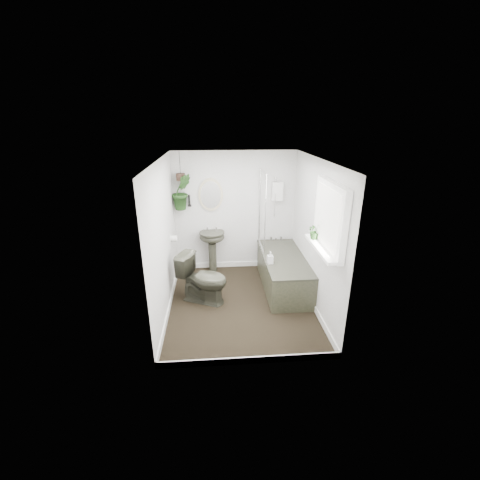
{
  "coord_description": "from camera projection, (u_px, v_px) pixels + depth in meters",
  "views": [
    {
      "loc": [
        -0.37,
        -4.53,
        2.85
      ],
      "look_at": [
        0.0,
        0.15,
        1.05
      ],
      "focal_mm": 24.0,
      "sensor_mm": 36.0,
      "label": 1
    }
  ],
  "objects": [
    {
      "name": "shower_box",
      "position": [
        277.0,
        191.0,
        6.01
      ],
      "size": [
        0.2,
        0.1,
        0.35
      ],
      "primitive_type": "cube",
      "color": "white",
      "rests_on": "wall_back"
    },
    {
      "name": "sill_plant",
      "position": [
        315.0,
        231.0,
        4.48
      ],
      "size": [
        0.23,
        0.21,
        0.23
      ],
      "primitive_type": "imported",
      "rotation": [
        0.0,
        0.0,
        0.15
      ],
      "color": "black",
      "rests_on": "window_sill"
    },
    {
      "name": "ceiling",
      "position": [
        241.0,
        159.0,
        4.43
      ],
      "size": [
        2.3,
        2.8,
        0.02
      ],
      "primitive_type": "cube",
      "color": "white",
      "rests_on": "ground"
    },
    {
      "name": "pedestal_sink",
      "position": [
        213.0,
        252.0,
        6.24
      ],
      "size": [
        0.54,
        0.48,
        0.82
      ],
      "primitive_type": null,
      "rotation": [
        0.0,
        0.0,
        -0.17
      ],
      "color": "#323328",
      "rests_on": "floor"
    },
    {
      "name": "wall_left",
      "position": [
        163.0,
        240.0,
        4.76
      ],
      "size": [
        0.02,
        2.8,
        2.3
      ],
      "primitive_type": "cube",
      "color": "silver",
      "rests_on": "ground"
    },
    {
      "name": "wall_right",
      "position": [
        316.0,
        235.0,
        4.94
      ],
      "size": [
        0.02,
        2.8,
        2.3
      ],
      "primitive_type": "cube",
      "color": "silver",
      "rests_on": "ground"
    },
    {
      "name": "bathtub",
      "position": [
        283.0,
        272.0,
        5.68
      ],
      "size": [
        0.72,
        1.72,
        0.58
      ],
      "primitive_type": null,
      "color": "#323328",
      "rests_on": "floor"
    },
    {
      "name": "window_recess",
      "position": [
        330.0,
        217.0,
        4.1
      ],
      "size": [
        0.08,
        1.0,
        0.9
      ],
      "primitive_type": "cube",
      "color": "white",
      "rests_on": "wall_right"
    },
    {
      "name": "soap_bottle",
      "position": [
        270.0,
        258.0,
        5.29
      ],
      "size": [
        0.1,
        0.1,
        0.21
      ],
      "primitive_type": "imported",
      "rotation": [
        0.0,
        0.0,
        0.06
      ],
      "color": "black",
      "rests_on": "bathtub"
    },
    {
      "name": "toilet",
      "position": [
        203.0,
        278.0,
        5.19
      ],
      "size": [
        0.91,
        0.74,
        0.81
      ],
      "primitive_type": "imported",
      "rotation": [
        0.0,
        0.0,
        1.15
      ],
      "color": "#323328",
      "rests_on": "floor"
    },
    {
      "name": "window_blinds",
      "position": [
        327.0,
        218.0,
        4.1
      ],
      "size": [
        0.01,
        0.86,
        0.76
      ],
      "primitive_type": "cube",
      "color": "white",
      "rests_on": "wall_right"
    },
    {
      "name": "hanging_pot",
      "position": [
        181.0,
        177.0,
        5.69
      ],
      "size": [
        0.16,
        0.16,
        0.12
      ],
      "primitive_type": "cylinder",
      "color": "#3C271E",
      "rests_on": "ceiling"
    },
    {
      "name": "bath_screen",
      "position": [
        262.0,
        211.0,
        5.76
      ],
      "size": [
        0.04,
        0.72,
        1.4
      ],
      "primitive_type": null,
      "color": "silver",
      "rests_on": "bathtub"
    },
    {
      "name": "wall_sconce",
      "position": [
        189.0,
        201.0,
        5.96
      ],
      "size": [
        0.04,
        0.04,
        0.22
      ],
      "primitive_type": "cylinder",
      "color": "black",
      "rests_on": "wall_back"
    },
    {
      "name": "oval_mirror",
      "position": [
        211.0,
        195.0,
        5.97
      ],
      "size": [
        0.46,
        0.03,
        0.62
      ],
      "primitive_type": "ellipsoid",
      "color": "beige",
      "rests_on": "wall_back"
    },
    {
      "name": "skirting",
      "position": [
        241.0,
        300.0,
        5.24
      ],
      "size": [
        2.3,
        2.8,
        0.1
      ],
      "primitive_type": "cube",
      "color": "white",
      "rests_on": "floor"
    },
    {
      "name": "hanging_plant",
      "position": [
        182.0,
        192.0,
        5.78
      ],
      "size": [
        0.44,
        0.41,
        0.65
      ],
      "primitive_type": "imported",
      "rotation": [
        0.0,
        0.0,
        0.39
      ],
      "color": "black",
      "rests_on": "ceiling"
    },
    {
      "name": "wall_front",
      "position": [
        251.0,
        282.0,
        3.54
      ],
      "size": [
        2.3,
        0.02,
        2.3
      ],
      "primitive_type": "cube",
      "color": "silver",
      "rests_on": "ground"
    },
    {
      "name": "floor",
      "position": [
        241.0,
        303.0,
        5.26
      ],
      "size": [
        2.3,
        2.8,
        0.02
      ],
      "primitive_type": "cube",
      "color": "black",
      "rests_on": "ground"
    },
    {
      "name": "wall_back",
      "position": [
        235.0,
        212.0,
        6.16
      ],
      "size": [
        2.3,
        0.02,
        2.3
      ],
      "primitive_type": "cube",
      "color": "silver",
      "rests_on": "ground"
    },
    {
      "name": "window_sill",
      "position": [
        322.0,
        248.0,
        4.25
      ],
      "size": [
        0.18,
        1.0,
        0.04
      ],
      "primitive_type": "cube",
      "color": "white",
      "rests_on": "wall_right"
    },
    {
      "name": "toilet_roll_holder",
      "position": [
        174.0,
        239.0,
        5.51
      ],
      "size": [
        0.11,
        0.11,
        0.11
      ],
      "primitive_type": "cylinder",
      "rotation": [
        0.0,
        1.57,
        0.0
      ],
      "color": "white",
      "rests_on": "wall_left"
    }
  ]
}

